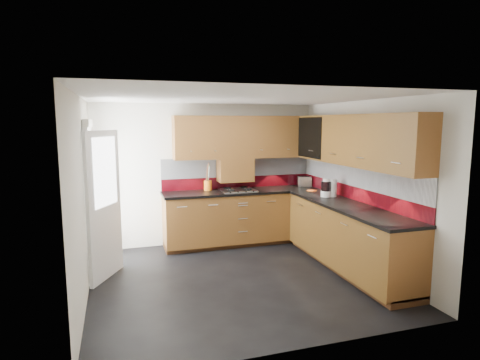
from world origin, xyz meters
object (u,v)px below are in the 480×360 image
object	(u,v)px
toaster	(304,181)
utensil_pot	(208,184)
gas_hob	(238,190)
food_processor	(326,189)

from	to	relation	value
toaster	utensil_pot	bearing A→B (deg)	177.36
utensil_pot	toaster	world-z (taller)	utensil_pot
gas_hob	food_processor	distance (m)	1.49
utensil_pot	toaster	xyz separation A→B (m)	(1.78, -0.08, -0.01)
gas_hob	utensil_pot	size ratio (longest dim) A/B	1.22
utensil_pot	food_processor	size ratio (longest dim) A/B	1.68
toaster	food_processor	world-z (taller)	food_processor
food_processor	toaster	bearing A→B (deg)	82.13
utensil_pot	toaster	distance (m)	1.78
gas_hob	utensil_pot	bearing A→B (deg)	156.85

